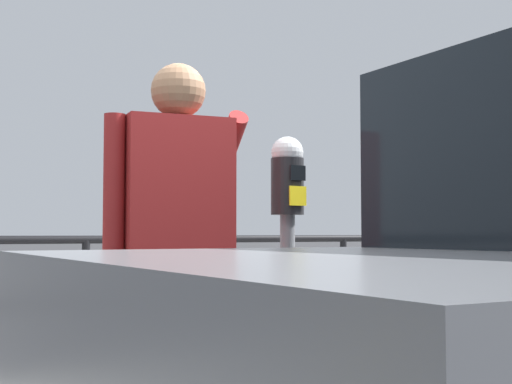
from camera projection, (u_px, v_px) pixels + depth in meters
parking_meter at (288, 232)px, 3.32m from camera, size 0.16×0.17×1.51m
pedestrian_at_meter at (177, 236)px, 3.06m from camera, size 0.70×0.58×1.79m
background_railing at (86, 274)px, 5.25m from camera, size 24.06×0.06×1.03m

